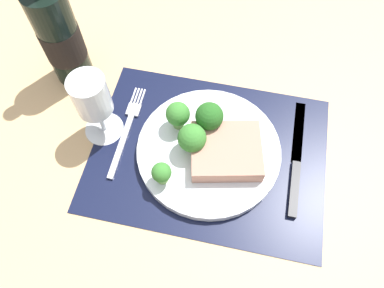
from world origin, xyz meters
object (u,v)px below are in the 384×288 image
(fork, at_px, (127,129))
(knife, at_px, (296,165))
(plate, at_px, (209,150))
(wine_glass, at_px, (92,99))
(wine_bottle, at_px, (60,35))
(steak, at_px, (226,151))

(fork, xyz_separation_m, knife, (0.31, -0.01, 0.00))
(plate, bearing_deg, knife, 1.99)
(fork, bearing_deg, knife, -0.99)
(knife, xyz_separation_m, wine_glass, (-0.35, 0.00, 0.09))
(plate, bearing_deg, wine_bottle, 157.41)
(steak, height_order, wine_bottle, wine_bottle)
(steak, bearing_deg, wine_bottle, 158.27)
(fork, bearing_deg, plate, -4.60)
(plate, relative_size, wine_glass, 1.78)
(plate, xyz_separation_m, wine_bottle, (-0.29, 0.12, 0.09))
(wine_bottle, height_order, wine_glass, wine_bottle)
(steak, relative_size, fork, 0.61)
(wine_bottle, xyz_separation_m, wine_glass, (0.10, -0.11, -0.01))
(plate, height_order, knife, plate)
(steak, relative_size, wine_bottle, 0.41)
(steak, height_order, knife, steak)
(plate, xyz_separation_m, steak, (0.03, -0.01, 0.02))
(plate, xyz_separation_m, fork, (-0.15, 0.01, -0.01))
(steak, bearing_deg, fork, 173.48)
(plate, relative_size, fork, 1.30)
(fork, bearing_deg, wine_glass, -172.19)
(steak, relative_size, knife, 0.51)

